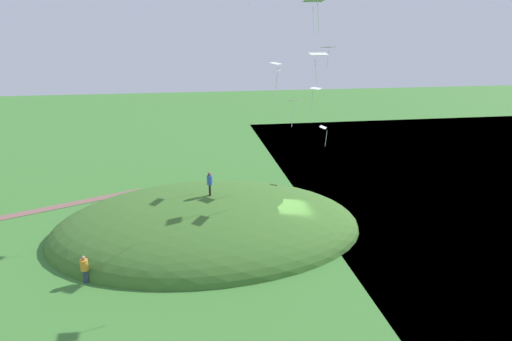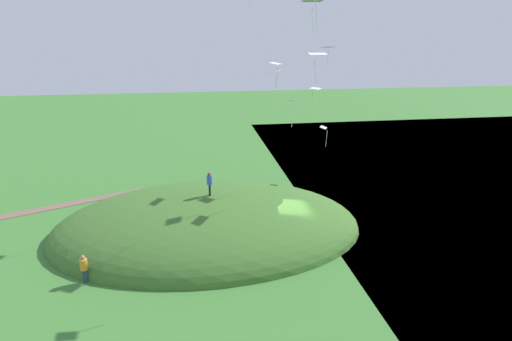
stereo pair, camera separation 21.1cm
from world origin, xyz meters
The scene contains 13 objects.
ground_plane centered at (0.00, 0.00, 0.00)m, with size 160.00×160.00×0.00m, color #3B752F.
grass_hill centered at (6.23, -1.88, 0.00)m, with size 23.62×16.37×5.77m, color #3B6828.
dirt_path centered at (19.85, -8.19, 0.02)m, with size 17.02×1.05×0.04m, color brown.
person_on_hilltop centered at (5.99, -1.83, 4.05)m, with size 0.50×0.50×1.84m.
person_watching_kites centered at (14.01, 4.30, 1.15)m, with size 0.46×0.46×1.84m.
kite_0 centered at (-4.24, -6.83, 6.55)m, with size 0.84×0.94×1.78m.
kite_1 centered at (-1.72, -1.35, 10.68)m, with size 1.10×1.20×1.86m.
kite_2 centered at (-0.71, -3.59, 9.46)m, with size 1.20×1.17×2.09m.
kite_3 centered at (-2.92, -2.62, 13.49)m, with size 1.03×0.81×1.53m.
kite_4 centered at (-0.16, 4.14, 13.38)m, with size 1.08×0.78×1.73m.
kite_7 centered at (0.60, -4.98, 11.52)m, with size 1.27×1.42×2.38m.
kite_8 centered at (0.73, 5.75, 16.13)m, with size 1.09×0.80×1.55m.
kite_13 centered at (1.46, -0.04, 12.55)m, with size 1.05×1.14×1.67m.
Camera 1 is at (7.43, 29.04, 14.84)m, focal length 30.73 mm.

